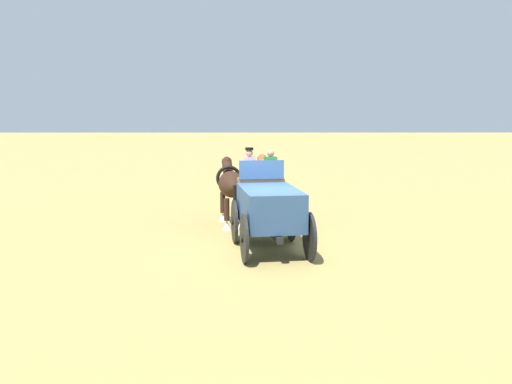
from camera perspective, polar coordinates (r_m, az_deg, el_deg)
ground_plane at (r=14.62m, az=1.44°, el=-6.31°), size 220.00×220.00×0.00m
show_wagon at (r=14.54m, az=1.34°, el=-1.60°), size 5.79×2.23×2.73m
draft_horse_near at (r=17.92m, az=-2.69°, el=0.71°), size 3.10×1.16×2.20m
draft_horse_off at (r=18.08m, az=1.42°, el=1.01°), size 3.12×1.26×2.29m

